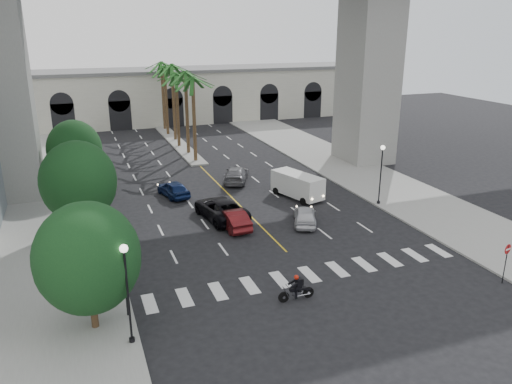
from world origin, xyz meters
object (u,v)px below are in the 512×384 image
at_px(traffic_signal_near, 124,275).
at_px(car_b, 232,218).
at_px(motorcycle_rider, 297,288).
at_px(car_d, 236,174).
at_px(car_c, 221,208).
at_px(car_a, 305,215).
at_px(pedestrian_a, 110,246).
at_px(lamp_post_left_far, 97,171).
at_px(lamp_post_right, 381,170).
at_px(cargo_van, 298,185).
at_px(traffic_signal_far, 117,246).
at_px(lamp_post_left_near, 127,286).
at_px(do_not_enter_sign, 507,255).
at_px(pedestrian_b, 109,242).
at_px(car_e, 173,189).

xyz_separation_m(traffic_signal_near, car_b, (9.15, 10.06, -1.76)).
distance_m(motorcycle_rider, car_d, 23.34).
bearing_deg(car_c, car_a, 140.93).
bearing_deg(pedestrian_a, car_a, 0.82).
relative_size(lamp_post_left_far, pedestrian_a, 3.37).
bearing_deg(pedestrian_a, motorcycle_rider, -47.42).
height_order(traffic_signal_near, pedestrian_a, traffic_signal_near).
xyz_separation_m(lamp_post_right, car_c, (-13.82, 1.79, -2.37)).
bearing_deg(cargo_van, car_d, 100.92).
distance_m(motorcycle_rider, car_b, 11.56).
bearing_deg(traffic_signal_near, car_c, 54.16).
bearing_deg(car_a, traffic_signal_far, 41.82).
distance_m(lamp_post_left_near, car_b, 15.80).
bearing_deg(traffic_signal_far, car_c, 43.03).
bearing_deg(cargo_van, car_a, -127.24).
bearing_deg(traffic_signal_far, car_b, 33.52).
bearing_deg(do_not_enter_sign, pedestrian_a, 137.52).
bearing_deg(car_c, traffic_signal_near, 46.03).
distance_m(lamp_post_left_far, car_b, 12.76).
relative_size(lamp_post_left_near, car_c, 0.88).
bearing_deg(lamp_post_left_near, car_d, 60.91).
xyz_separation_m(lamp_post_right, traffic_signal_far, (-22.70, -6.50, -0.71)).
bearing_deg(pedestrian_b, car_a, 18.18).
bearing_deg(car_e, motorcycle_rider, 85.31).
xyz_separation_m(lamp_post_left_far, car_c, (8.98, -6.21, -2.37)).
relative_size(cargo_van, pedestrian_b, 3.38).
distance_m(car_b, do_not_enter_sign, 19.04).
height_order(traffic_signal_far, motorcycle_rider, traffic_signal_far).
distance_m(lamp_post_right, motorcycle_rider, 18.17).
distance_m(lamp_post_right, cargo_van, 7.48).
height_order(lamp_post_left_far, motorcycle_rider, lamp_post_left_far).
xyz_separation_m(motorcycle_rider, car_d, (3.97, 23.00, 0.05)).
relative_size(car_a, car_e, 0.97).
distance_m(car_b, cargo_van, 9.06).
xyz_separation_m(motorcycle_rider, pedestrian_b, (-9.48, 9.76, 0.26)).
height_order(traffic_signal_near, motorcycle_rider, traffic_signal_near).
relative_size(traffic_signal_far, do_not_enter_sign, 1.42).
distance_m(motorcycle_rider, pedestrian_b, 13.61).
relative_size(lamp_post_left_far, do_not_enter_sign, 2.07).
bearing_deg(traffic_signal_near, cargo_van, 41.17).
bearing_deg(lamp_post_left_near, lamp_post_left_far, 90.00).
height_order(car_c, car_e, car_c).
relative_size(motorcycle_rider, car_c, 0.36).
relative_size(traffic_signal_near, cargo_van, 0.65).
distance_m(traffic_signal_far, car_c, 12.26).
distance_m(lamp_post_left_near, lamp_post_left_far, 21.00).
xyz_separation_m(lamp_post_left_far, traffic_signal_near, (0.10, -18.50, -0.71)).
height_order(lamp_post_right, car_d, lamp_post_right).
relative_size(motorcycle_rider, car_e, 0.50).
xyz_separation_m(traffic_signal_far, do_not_enter_sign, (21.80, -8.13, -0.64)).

